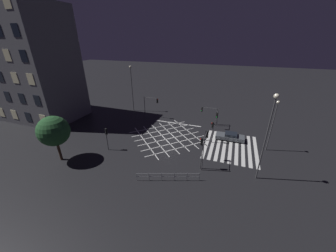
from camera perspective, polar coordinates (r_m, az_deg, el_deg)
The scene contains 16 objects.
ground_plane at distance 31.81m, azimuth -0.00°, elevation -3.14°, with size 200.00×200.00×0.00m, color black.
road_markings at distance 30.74m, azimuth 12.04°, elevation -4.82°, with size 13.89×20.98×0.01m.
office_building at distance 53.00m, azimuth -41.89°, elevation 13.92°, with size 10.06×33.00×20.69m.
traffic_light_se_cross at distance 35.90m, azimuth 12.09°, elevation 4.29°, with size 0.36×3.06×3.54m.
traffic_light_se_main at distance 35.13m, azimuth 14.81°, elevation 3.22°, with size 2.50×0.36×3.34m.
traffic_light_nw_main at distance 28.37m, azimuth -18.21°, elevation -2.51°, with size 0.39×0.36×3.50m.
traffic_light_median_south at distance 29.61m, azimuth 13.41°, elevation -0.60°, with size 0.36×0.39×3.56m.
traffic_light_sw_cross at distance 23.09m, azimuth 10.16°, elevation -6.36°, with size 0.36×0.39×4.43m.
traffic_light_sw_main at distance 23.83m, azimuth 11.29°, elevation -4.87°, with size 2.59×0.36×4.55m.
traffic_light_ne_cross at distance 38.34m, azimuth -5.08°, elevation 7.10°, with size 0.36×3.14×4.40m.
street_lamp_east at distance 29.62m, azimuth 29.54°, elevation 1.84°, with size 0.43×0.43×7.62m.
street_lamp_west at distance 21.91m, azimuth 28.51°, elevation 0.56°, with size 0.52×0.52×10.27m.
street_lamp_far at distance 42.08m, azimuth -11.09°, elevation 13.37°, with size 0.51×0.51×9.95m.
street_tree_near at distance 27.94m, azimuth -31.49°, elevation -1.33°, with size 3.91×3.91×6.33m.
waiting_car at distance 32.20m, azimuth 18.39°, elevation -3.04°, with size 1.83×4.51×1.17m.
pedestrian_railing at distance 22.35m, azimuth -0.00°, elevation -14.95°, with size 2.47×6.93×1.05m.
Camera 1 is at (-26.43, -9.30, 15.05)m, focal length 20.00 mm.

